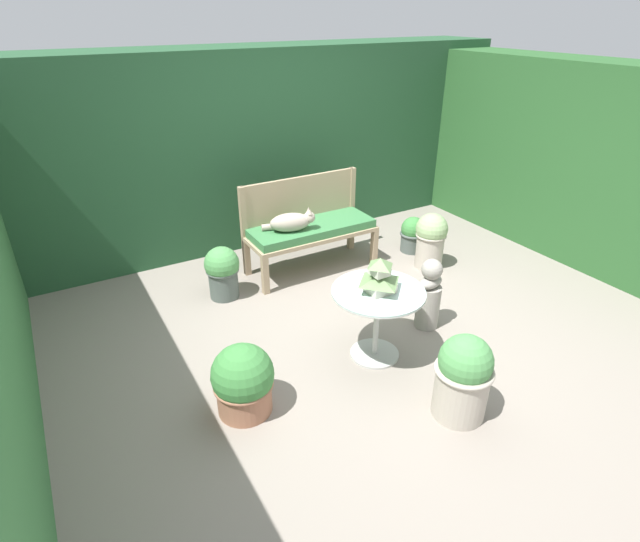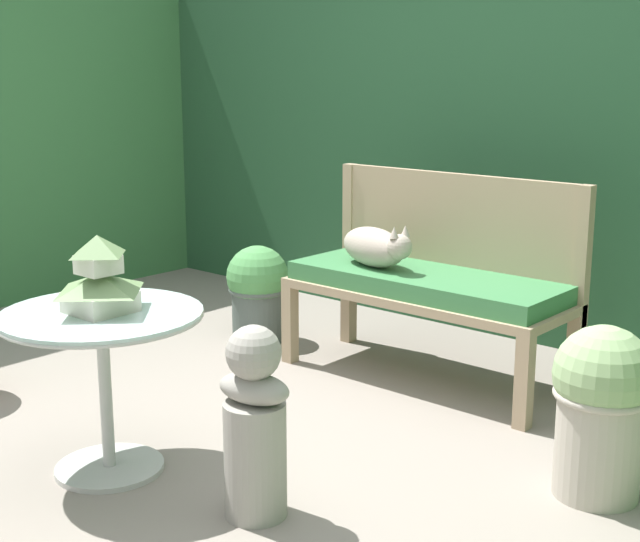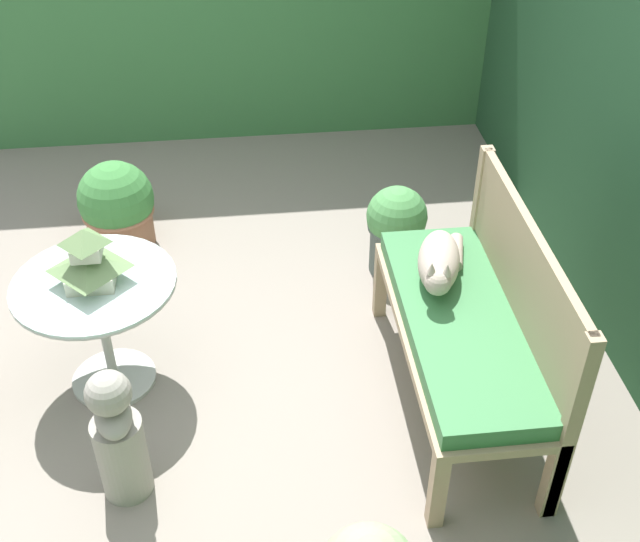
# 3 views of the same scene
# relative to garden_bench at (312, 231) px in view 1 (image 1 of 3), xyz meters

# --- Properties ---
(ground) EXTENTS (30.00, 30.00, 0.00)m
(ground) POSITION_rel_garden_bench_xyz_m (-0.12, -1.16, -0.42)
(ground) COLOR gray
(foliage_hedge_back) EXTENTS (6.40, 0.84, 2.08)m
(foliage_hedge_back) POSITION_rel_garden_bench_xyz_m (-0.12, 1.25, 0.62)
(foliage_hedge_back) COLOR #234C2D
(foliage_hedge_back) RESTS_ON ground
(foliage_hedge_right) EXTENTS (0.70, 3.58, 1.99)m
(foliage_hedge_right) POSITION_rel_garden_bench_xyz_m (2.73, -0.97, 0.57)
(foliage_hedge_right) COLOR #285628
(foliage_hedge_right) RESTS_ON ground
(garden_bench) EXTENTS (1.32, 0.51, 0.50)m
(garden_bench) POSITION_rel_garden_bench_xyz_m (0.00, 0.00, 0.00)
(garden_bench) COLOR tan
(garden_bench) RESTS_ON ground
(bench_backrest) EXTENTS (1.32, 0.06, 0.93)m
(bench_backrest) POSITION_rel_garden_bench_xyz_m (0.00, 0.23, 0.24)
(bench_backrest) COLOR tan
(bench_backrest) RESTS_ON ground
(cat) EXTENTS (0.49, 0.31, 0.22)m
(cat) POSITION_rel_garden_bench_xyz_m (-0.25, -0.05, 0.17)
(cat) COLOR #A89989
(cat) RESTS_ON garden_bench
(patio_table) EXTENTS (0.70, 0.70, 0.59)m
(patio_table) POSITION_rel_garden_bench_xyz_m (-0.29, -1.53, 0.04)
(patio_table) COLOR #B7B7B2
(patio_table) RESTS_ON ground
(pagoda_birdhouse) EXTENTS (0.26, 0.26, 0.27)m
(pagoda_birdhouse) POSITION_rel_garden_bench_xyz_m (-0.29, -1.53, 0.28)
(pagoda_birdhouse) COLOR beige
(pagoda_birdhouse) RESTS_ON patio_table
(garden_bust) EXTENTS (0.27, 0.20, 0.63)m
(garden_bust) POSITION_rel_garden_bench_xyz_m (0.33, -1.42, -0.12)
(garden_bust) COLOR gray
(garden_bust) RESTS_ON ground
(potted_plant_patio_mid) EXTENTS (0.33, 0.33, 0.59)m
(potted_plant_patio_mid) POSITION_rel_garden_bench_xyz_m (1.09, -0.57, -0.11)
(potted_plant_patio_mid) COLOR #ADA393
(potted_plant_patio_mid) RESTS_ON ground
(potted_plant_hedge_corner) EXTENTS (0.42, 0.42, 0.51)m
(potted_plant_hedge_corner) POSITION_rel_garden_bench_xyz_m (-1.41, -1.58, -0.18)
(potted_plant_hedge_corner) COLOR #9E664C
(potted_plant_hedge_corner) RESTS_ON ground
(potted_plant_bench_left) EXTENTS (0.39, 0.39, 0.61)m
(potted_plant_bench_left) POSITION_rel_garden_bench_xyz_m (-0.18, -2.34, -0.11)
(potted_plant_bench_left) COLOR #ADA393
(potted_plant_bench_left) RESTS_ON ground
(potted_plant_path_edge) EXTENTS (0.32, 0.32, 0.51)m
(potted_plant_path_edge) POSITION_rel_garden_bench_xyz_m (-1.00, -0.08, -0.16)
(potted_plant_path_edge) COLOR #4C5651
(potted_plant_path_edge) RESTS_ON ground
(potted_plant_table_near) EXTENTS (0.29, 0.29, 0.40)m
(potted_plant_table_near) POSITION_rel_garden_bench_xyz_m (1.19, -0.19, -0.22)
(potted_plant_table_near) COLOR #4C5651
(potted_plant_table_near) RESTS_ON ground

